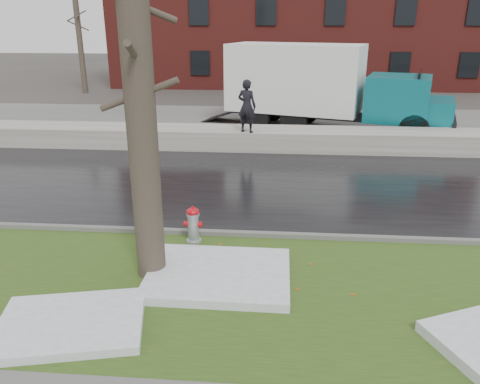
# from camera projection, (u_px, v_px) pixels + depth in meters

# --- Properties ---
(ground) EXTENTS (120.00, 120.00, 0.00)m
(ground) POSITION_uv_depth(u_px,v_px,m) (238.00, 259.00, 9.45)
(ground) COLOR #47423D
(ground) RESTS_ON ground
(verge) EXTENTS (60.00, 4.50, 0.04)m
(verge) POSITION_uv_depth(u_px,v_px,m) (232.00, 292.00, 8.27)
(verge) COLOR #2B4717
(verge) RESTS_ON ground
(road) EXTENTS (60.00, 7.00, 0.03)m
(road) POSITION_uv_depth(u_px,v_px,m) (251.00, 185.00, 13.65)
(road) COLOR black
(road) RESTS_ON ground
(parking_lot) EXTENTS (60.00, 9.00, 0.03)m
(parking_lot) POSITION_uv_depth(u_px,v_px,m) (262.00, 124.00, 21.60)
(parking_lot) COLOR slate
(parking_lot) RESTS_ON ground
(curb) EXTENTS (60.00, 0.15, 0.14)m
(curb) POSITION_uv_depth(u_px,v_px,m) (242.00, 234.00, 10.36)
(curb) COLOR slate
(curb) RESTS_ON ground
(snowbank) EXTENTS (60.00, 1.60, 0.75)m
(snowbank) POSITION_uv_depth(u_px,v_px,m) (258.00, 139.00, 17.45)
(snowbank) COLOR beige
(snowbank) RESTS_ON ground
(brick_building) EXTENTS (26.00, 12.00, 10.00)m
(brick_building) POSITION_uv_depth(u_px,v_px,m) (297.00, 13.00, 35.62)
(brick_building) COLOR maroon
(brick_building) RESTS_ON ground
(bg_tree_left) EXTENTS (1.40, 1.62, 6.50)m
(bg_tree_left) POSITION_uv_depth(u_px,v_px,m) (80.00, 40.00, 29.77)
(bg_tree_left) COLOR brown
(bg_tree_left) RESTS_ON ground
(bg_tree_center) EXTENTS (1.40, 1.62, 6.50)m
(bg_tree_center) POSITION_uv_depth(u_px,v_px,m) (185.00, 38.00, 33.06)
(bg_tree_center) COLOR brown
(bg_tree_center) RESTS_ON ground
(fire_hydrant) EXTENTS (0.40, 0.34, 0.83)m
(fire_hydrant) POSITION_uv_depth(u_px,v_px,m) (193.00, 223.00, 9.92)
(fire_hydrant) COLOR #A4A6AC
(fire_hydrant) RESTS_ON verge
(tree) EXTENTS (1.35, 1.61, 6.51)m
(tree) POSITION_uv_depth(u_px,v_px,m) (140.00, 99.00, 7.72)
(tree) COLOR brown
(tree) RESTS_ON verge
(box_truck) EXTENTS (10.82, 5.08, 3.60)m
(box_truck) POSITION_uv_depth(u_px,v_px,m) (321.00, 86.00, 19.91)
(box_truck) COLOR black
(box_truck) RESTS_ON ground
(worker) EXTENTS (0.80, 0.66, 1.87)m
(worker) POSITION_uv_depth(u_px,v_px,m) (247.00, 106.00, 16.47)
(worker) COLOR black
(worker) RESTS_ON snowbank
(snow_patch_near) EXTENTS (2.62, 2.02, 0.16)m
(snow_patch_near) POSITION_uv_depth(u_px,v_px,m) (219.00, 275.00, 8.63)
(snow_patch_near) COLOR white
(snow_patch_near) RESTS_ON verge
(snow_patch_far) EXTENTS (2.49, 2.04, 0.14)m
(snow_patch_far) POSITION_uv_depth(u_px,v_px,m) (71.00, 324.00, 7.25)
(snow_patch_far) COLOR white
(snow_patch_far) RESTS_ON verge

